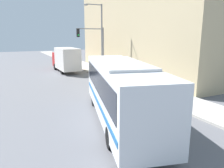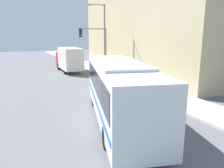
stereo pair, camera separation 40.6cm
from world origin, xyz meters
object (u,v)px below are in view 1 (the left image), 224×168
Objects in this scene: city_bus at (120,88)px; delivery_truck at (66,59)px; street_lamp at (100,34)px; pedestrian_mid_block at (119,68)px; pedestrian_near_corner at (136,74)px; parking_meter at (115,71)px; traffic_light_pole at (94,43)px; fire_hydrant at (147,88)px.

city_bus reaches higher than delivery_truck.
delivery_truck is at bearing 124.05° from street_lamp.
delivery_truck reaches higher than pedestrian_mid_block.
pedestrian_near_corner is (6.21, 7.91, -0.93)m from city_bus.
delivery_truck is at bearing 110.03° from parking_meter.
delivery_truck is 1.21× the size of traffic_light_pole.
traffic_light_pole is (3.89, 13.21, 1.94)m from city_bus.
pedestrian_mid_block is (1.58, 2.04, -0.10)m from parking_meter.
fire_hydrant is 0.14× the size of traffic_light_pole.
city_bus reaches higher than pedestrian_mid_block.
city_bus is at bearing -109.34° from street_lamp.
parking_meter is 5.35m from street_lamp.
traffic_light_pole is 3.87× the size of parking_meter.
city_bus is at bearing -139.12° from fire_hydrant.
fire_hydrant is at bearing -89.97° from street_lamp.
pedestrian_near_corner is at bearing -76.80° from street_lamp.
pedestrian_mid_block is at bearing -53.57° from delivery_truck.
street_lamp is at bearing 90.08° from parking_meter.
pedestrian_near_corner is (1.37, -2.07, -0.07)m from parking_meter.
parking_meter is 0.82× the size of pedestrian_near_corner.
traffic_light_pole reaches higher than fire_hydrant.
delivery_truck is 7.76m from pedestrian_mid_block.
traffic_light_pole is 4.39m from parking_meter.
pedestrian_near_corner reaches higher than pedestrian_mid_block.
pedestrian_mid_block is (1.58, -1.77, -3.86)m from street_lamp.
traffic_light_pole is 3.26× the size of pedestrian_mid_block.
fire_hydrant is at bearing -83.99° from traffic_light_pole.
street_lamp reaches higher than delivery_truck.
city_bus is at bearing -95.74° from delivery_truck.
parking_meter is at bearing -89.92° from street_lamp.
pedestrian_mid_block is (6.42, 12.01, -0.95)m from city_bus.
city_bus is at bearing -128.17° from pedestrian_near_corner.
delivery_truck is 8.46× the size of fire_hydrant.
parking_meter is (0.00, 5.78, 0.56)m from fire_hydrant.
city_bus is 13.40× the size of fire_hydrant.
pedestrian_mid_block is at bearing 77.25° from city_bus.
city_bus is 6.11× the size of pedestrian_near_corner.
pedestrian_near_corner is at bearing -92.84° from pedestrian_mid_block.
parking_meter reaches higher than fire_hydrant.
pedestrian_mid_block is at bearing 87.16° from pedestrian_near_corner.
delivery_truck is at bearing 126.43° from pedestrian_mid_block.
traffic_light_pole reaches higher than city_bus.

